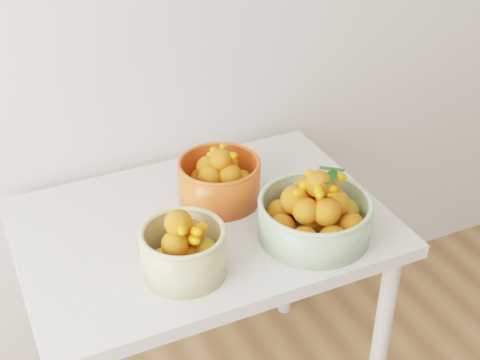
# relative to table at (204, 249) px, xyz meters

# --- Properties ---
(table) EXTENTS (1.00, 0.70, 0.75)m
(table) POSITION_rel_table_xyz_m (0.00, 0.00, 0.00)
(table) COLOR silver
(table) RESTS_ON ground
(bowl_cream) EXTENTS (0.25, 0.25, 0.18)m
(bowl_cream) POSITION_rel_table_xyz_m (-0.12, -0.18, 0.16)
(bowl_cream) COLOR tan
(bowl_cream) RESTS_ON table
(bowl_green) EXTENTS (0.34, 0.34, 0.19)m
(bowl_green) POSITION_rel_table_xyz_m (0.25, -0.18, 0.16)
(bowl_green) COLOR #93B887
(bowl_green) RESTS_ON table
(bowl_orange) EXTENTS (0.28, 0.28, 0.17)m
(bowl_orange) POSITION_rel_table_xyz_m (0.09, 0.08, 0.16)
(bowl_orange) COLOR red
(bowl_orange) RESTS_ON table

